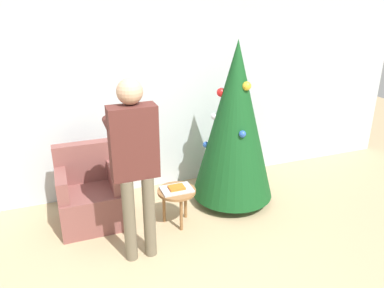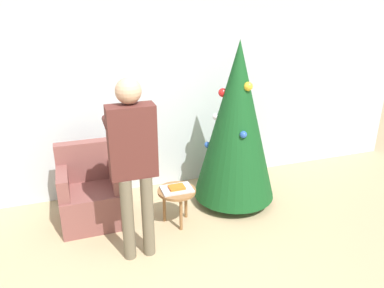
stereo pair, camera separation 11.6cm
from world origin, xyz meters
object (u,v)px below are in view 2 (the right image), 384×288
object	(u,v)px
christmas_tree	(237,122)
side_stool	(177,195)
armchair	(91,194)
person_standing	(133,154)

from	to	relation	value
christmas_tree	side_stool	world-z (taller)	christmas_tree
armchair	side_stool	size ratio (longest dim) A/B	2.09
armchair	side_stool	xyz separation A→B (m)	(0.91, -0.38, 0.03)
person_standing	armchair	bearing A→B (deg)	116.77
armchair	person_standing	xyz separation A→B (m)	(0.39, -0.77, 0.75)
christmas_tree	person_standing	xyz separation A→B (m)	(-1.35, -0.64, 0.03)
person_standing	side_stool	distance (m)	0.97
christmas_tree	armchair	bearing A→B (deg)	175.73
person_standing	side_stool	size ratio (longest dim) A/B	4.14
person_standing	side_stool	world-z (taller)	person_standing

